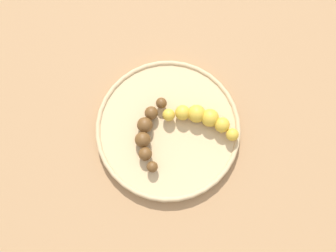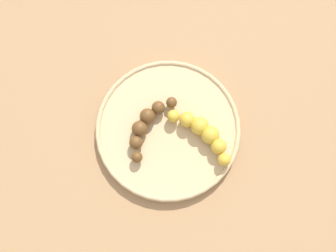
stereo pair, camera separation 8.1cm
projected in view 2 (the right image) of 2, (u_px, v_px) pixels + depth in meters
ground_plane at (168, 130)px, 0.85m from camera, size 2.40×2.40×0.00m
fruit_bowl at (168, 129)px, 0.83m from camera, size 0.30×0.30×0.02m
banana_spotted at (203, 132)px, 0.81m from camera, size 0.07×0.15×0.04m
banana_overripe at (147, 125)px, 0.81m from camera, size 0.15×0.06×0.03m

